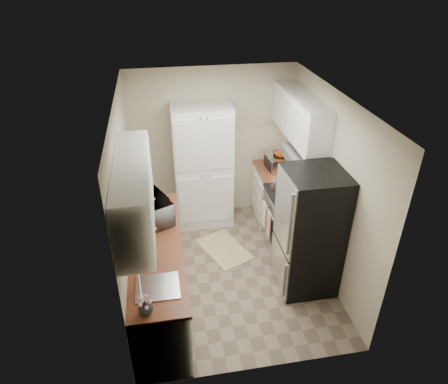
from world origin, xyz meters
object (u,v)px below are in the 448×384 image
object	(u,v)px
electric_range	(290,220)
refrigerator	(310,232)
pantry_cabinet	(203,167)
wine_bottle	(144,200)
microwave	(151,209)
toaster_oven	(277,163)

from	to	relation	value
electric_range	refrigerator	bearing A→B (deg)	-92.48
pantry_cabinet	wine_bottle	size ratio (longest dim) A/B	7.30
microwave	pantry_cabinet	bearing A→B (deg)	-58.64
electric_range	microwave	bearing A→B (deg)	-171.63
microwave	toaster_oven	bearing A→B (deg)	-85.84
pantry_cabinet	toaster_oven	size ratio (longest dim) A/B	4.91
electric_range	microwave	world-z (taller)	microwave
pantry_cabinet	microwave	bearing A→B (deg)	-123.94
refrigerator	electric_range	bearing A→B (deg)	87.52
electric_range	refrigerator	distance (m)	0.88
wine_bottle	toaster_oven	bearing A→B (deg)	20.99
microwave	toaster_oven	size ratio (longest dim) A/B	1.47
electric_range	microwave	xyz separation A→B (m)	(-1.99, -0.29, 0.61)
refrigerator	wine_bottle	bearing A→B (deg)	158.58
microwave	refrigerator	bearing A→B (deg)	-129.19
electric_range	toaster_oven	world-z (taller)	toaster_oven
microwave	toaster_oven	xyz separation A→B (m)	(2.00, 1.10, -0.05)
microwave	wine_bottle	xyz separation A→B (m)	(-0.09, 0.30, -0.03)
wine_bottle	toaster_oven	world-z (taller)	wine_bottle
electric_range	refrigerator	xyz separation A→B (m)	(-0.03, -0.80, 0.37)
microwave	wine_bottle	size ratio (longest dim) A/B	2.19
refrigerator	microwave	bearing A→B (deg)	165.51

